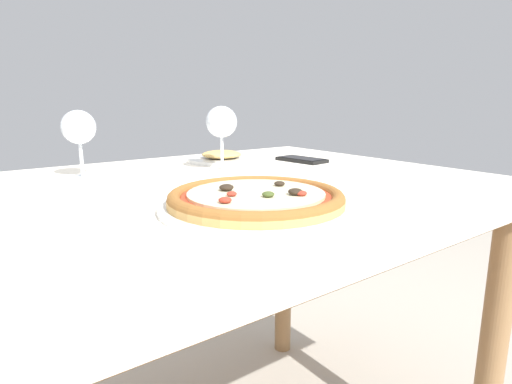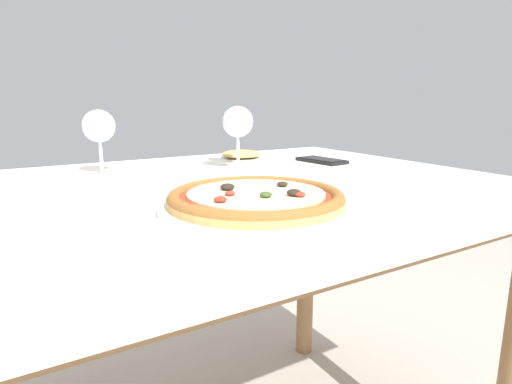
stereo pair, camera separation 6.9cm
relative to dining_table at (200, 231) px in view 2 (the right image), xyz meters
The scene contains 6 objects.
dining_table is the anchor object (origin of this frame).
pizza_plate 0.23m from the dining_table, 86.36° to the right, with size 0.32×0.32×0.04m.
wine_glass_far_left 0.36m from the dining_table, 116.95° to the left, with size 0.08×0.08×0.15m.
wine_glass_far_right 0.31m from the dining_table, 41.64° to the left, with size 0.08×0.08×0.16m.
cell_phone 0.48m from the dining_table, 19.23° to the left, with size 0.09×0.15×0.01m.
side_plate 0.41m from the dining_table, 48.26° to the left, with size 0.20×0.20×0.03m.
Camera 2 is at (-0.34, -0.78, 0.93)m, focal length 30.00 mm.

